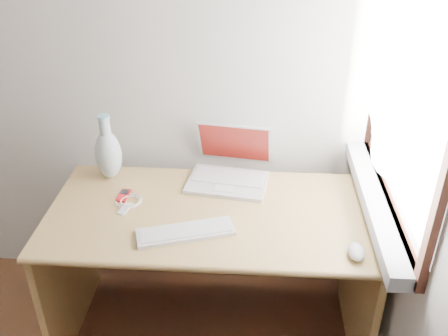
# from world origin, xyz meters

# --- Properties ---
(window) EXTENTS (0.11, 0.99, 1.10)m
(window) POSITION_xyz_m (1.72, 1.30, 1.28)
(window) COLOR white
(window) RESTS_ON right_wall
(desk) EXTENTS (1.34, 0.67, 0.71)m
(desk) POSITION_xyz_m (1.03, 1.38, 0.51)
(desk) COLOR tan
(desk) RESTS_ON floor
(laptop) EXTENTS (0.38, 0.34, 0.24)m
(laptop) POSITION_xyz_m (1.09, 1.56, 0.76)
(laptop) COLOR silver
(laptop) RESTS_ON desk
(external_keyboard) EXTENTS (0.39, 0.22, 0.02)m
(external_keyboard) POSITION_xyz_m (0.95, 1.14, 0.72)
(external_keyboard) COLOR white
(external_keyboard) RESTS_ON desk
(mouse) EXTENTS (0.07, 0.11, 0.04)m
(mouse) POSITION_xyz_m (1.59, 1.06, 0.73)
(mouse) COLOR silver
(mouse) RESTS_ON desk
(ipod) EXTENTS (0.05, 0.10, 0.01)m
(ipod) POSITION_xyz_m (0.65, 1.38, 0.71)
(ipod) COLOR #B70C12
(ipod) RESTS_ON desk
(cable_coil) EXTENTS (0.11, 0.11, 0.01)m
(cable_coil) POSITION_xyz_m (0.68, 1.35, 0.71)
(cable_coil) COLOR white
(cable_coil) RESTS_ON desk
(remote) EXTENTS (0.05, 0.09, 0.01)m
(remote) POSITION_xyz_m (0.68, 1.29, 0.71)
(remote) COLOR white
(remote) RESTS_ON desk
(vase) EXTENTS (0.12, 0.12, 0.31)m
(vase) POSITION_xyz_m (0.55, 1.54, 0.83)
(vase) COLOR #B0C4CB
(vase) RESTS_ON desk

